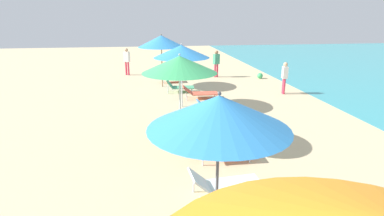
{
  "coord_description": "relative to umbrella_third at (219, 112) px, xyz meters",
  "views": [
    {
      "loc": [
        -0.92,
        2.85,
        3.64
      ],
      "look_at": [
        0.16,
        10.32,
        1.32
      ],
      "focal_mm": 28.46,
      "sensor_mm": 36.0,
      "label": 1
    }
  ],
  "objects": [
    {
      "name": "lounger_third_shoreside",
      "position": [
        0.43,
        1.1,
        -1.93
      ],
      "size": [
        1.59,
        0.75,
        0.59
      ],
      "rotation": [
        0.0,
        0.0,
        0.09
      ],
      "color": "white",
      "rests_on": "ground"
    },
    {
      "name": "umbrella_third",
      "position": [
        0.0,
        0.0,
        0.0
      ],
      "size": [
        2.25,
        2.25,
        2.53
      ],
      "color": "#4C4C51",
      "rests_on": "ground"
    },
    {
      "name": "umbrella_farthest",
      "position": [
        -0.33,
        11.36,
        0.15
      ],
      "size": [
        2.38,
        2.38,
        2.71
      ],
      "color": "olive",
      "rests_on": "ground"
    },
    {
      "name": "lounger_farthest_shoreside",
      "position": [
        0.18,
        12.37,
        -1.97
      ],
      "size": [
        1.3,
        0.66,
        0.45
      ],
      "rotation": [
        0.0,
        0.0,
        0.08
      ],
      "color": "#D8593F",
      "rests_on": "ground"
    },
    {
      "name": "lounger_fourth_shoreside",
      "position": [
        0.61,
        4.85,
        -1.95
      ],
      "size": [
        1.32,
        0.88,
        0.5
      ],
      "rotation": [
        0.0,
        0.0,
        -0.17
      ],
      "color": "#D8593F",
      "rests_on": "ground"
    },
    {
      "name": "lounger_farthest_inland",
      "position": [
        0.41,
        10.09,
        -1.92
      ],
      "size": [
        1.39,
        0.72,
        0.63
      ],
      "rotation": [
        0.0,
        0.0,
        -0.08
      ],
      "color": "#4CA572",
      "rests_on": "ground"
    },
    {
      "name": "beach_ball",
      "position": [
        5.51,
        12.7,
        -2.04
      ],
      "size": [
        0.33,
        0.33,
        0.33
      ],
      "primitive_type": "sphere",
      "color": "#3FB266",
      "rests_on": "ground"
    },
    {
      "name": "lounger_fifth_inland",
      "position": [
        1.35,
        6.52,
        -1.92
      ],
      "size": [
        1.32,
        0.6,
        0.56
      ],
      "rotation": [
        0.0,
        0.0,
        0.03
      ],
      "color": "blue",
      "rests_on": "ground"
    },
    {
      "name": "lounger_fourth_inland",
      "position": [
        0.77,
        2.69,
        -1.88
      ],
      "size": [
        1.49,
        0.61,
        0.6
      ],
      "rotation": [
        0.0,
        0.0,
        -0.02
      ],
      "color": "#D8593F",
      "rests_on": "ground"
    },
    {
      "name": "person_walking_far",
      "position": [
        -2.34,
        14.96,
        -1.18
      ],
      "size": [
        0.42,
        0.37,
        1.68
      ],
      "rotation": [
        0.0,
        0.0,
        4.21
      ],
      "color": "#D8334C",
      "rests_on": "ground"
    },
    {
      "name": "person_walking_mid",
      "position": [
        3.03,
        13.56,
        -1.24
      ],
      "size": [
        0.42,
        0.36,
        1.59
      ],
      "rotation": [
        0.0,
        0.0,
        2.02
      ],
      "color": "#D8334C",
      "rests_on": "ground"
    },
    {
      "name": "umbrella_fourth",
      "position": [
        -0.2,
        3.82,
        0.15
      ],
      "size": [
        2.06,
        2.06,
        2.65
      ],
      "color": "silver",
      "rests_on": "ground"
    },
    {
      "name": "person_walking_near",
      "position": [
        5.33,
        9.08,
        -1.3
      ],
      "size": [
        0.29,
        0.4,
        1.51
      ],
      "rotation": [
        0.0,
        0.0,
        2.94
      ],
      "color": "#D8334C",
      "rests_on": "ground"
    },
    {
      "name": "lounger_fifth_shoreside",
      "position": [
        1.21,
        8.8,
        -1.93
      ],
      "size": [
        1.63,
        0.74,
        0.57
      ],
      "rotation": [
        0.0,
        0.0,
        -0.06
      ],
      "color": "#D8593F",
      "rests_on": "ground"
    },
    {
      "name": "umbrella_fifth",
      "position": [
        0.27,
        7.63,
        0.06
      ],
      "size": [
        2.21,
        2.21,
        2.57
      ],
      "color": "silver",
      "rests_on": "ground"
    }
  ]
}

